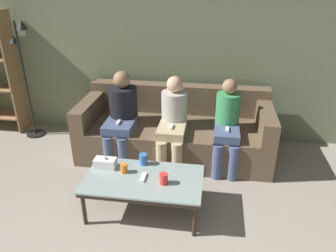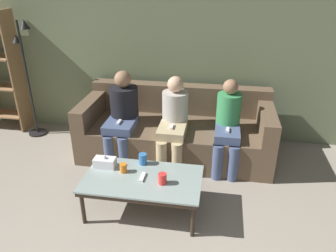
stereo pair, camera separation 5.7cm
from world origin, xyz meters
name	(u,v)px [view 2 (the right image)]	position (x,y,z in m)	size (l,w,h in m)	color
wall_back	(183,46)	(0.00, 3.88, 1.30)	(12.00, 0.06, 2.60)	#707F5B
couch	(176,131)	(0.00, 3.31, 0.30)	(2.42, 1.00, 0.83)	brown
coffee_table	(143,181)	(-0.15, 2.07, 0.36)	(1.15, 0.65, 0.40)	#8C9E99
cup_near_left	(123,168)	(-0.37, 2.15, 0.44)	(0.07, 0.07, 0.09)	orange
cup_near_right	(143,159)	(-0.21, 2.33, 0.46)	(0.08, 0.08, 0.12)	#3372BF
cup_far_center	(162,179)	(0.05, 2.02, 0.45)	(0.08, 0.08, 0.11)	red
tissue_box	(105,162)	(-0.58, 2.21, 0.45)	(0.22, 0.12, 0.13)	white
game_remote	(142,177)	(-0.15, 2.07, 0.41)	(0.04, 0.15, 0.02)	white
standing_lamp	(27,67)	(-2.10, 3.51, 1.01)	(0.31, 0.26, 1.65)	black
seated_person_left_end	(122,113)	(-0.65, 3.11, 0.61)	(0.35, 0.67, 1.12)	#47567A
seated_person_mid_left	(174,119)	(0.00, 3.08, 0.58)	(0.32, 0.69, 1.08)	tan
seated_person_mid_right	(228,124)	(0.65, 3.08, 0.57)	(0.31, 0.64, 1.08)	#47567A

